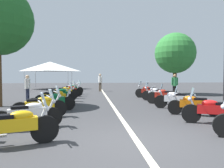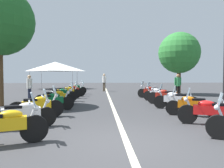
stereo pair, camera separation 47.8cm
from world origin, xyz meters
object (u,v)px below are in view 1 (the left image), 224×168
at_px(motorcycle_left_row_8, 72,89).
at_px(motorcycle_right_row_1, 215,110).
at_px(event_tent, 50,66).
at_px(roadside_tree_1, 175,53).
at_px(motorcycle_right_row_6, 148,91).
at_px(traffic_cone_2, 174,96).
at_px(motorcycle_left_row_7, 69,91).
at_px(motorcycle_left_row_5, 60,94).
at_px(motorcycle_right_row_5, 156,94).
at_px(motorcycle_left_row_3, 52,101).
at_px(bystander_2, 28,86).
at_px(motorcycle_left_row_0, 15,126).
at_px(traffic_cone_1, 164,94).
at_px(motorcycle_right_row_3, 176,99).
at_px(motorcycle_left_row_2, 41,106).
at_px(motorcycle_left_row_4, 55,97).
at_px(motorcycle_right_row_4, 165,96).
at_px(bystander_0, 100,81).
at_px(bystander_1, 175,84).
at_px(motorcycle_left_row_1, 29,114).
at_px(motorcycle_right_row_2, 193,104).
at_px(motorcycle_left_row_6, 64,92).

xyz_separation_m(motorcycle_left_row_8, motorcycle_right_row_1, (-11.49, -5.73, 0.01)).
bearing_deg(event_tent, roadside_tree_1, -123.88).
height_order(motorcycle_right_row_6, traffic_cone_2, motorcycle_right_row_6).
distance_m(motorcycle_left_row_7, motorcycle_right_row_1, 11.27).
xyz_separation_m(motorcycle_left_row_5, motorcycle_right_row_5, (0.05, -6.03, -0.01)).
height_order(motorcycle_left_row_3, motorcycle_left_row_8, motorcycle_left_row_8).
bearing_deg(bystander_2, motorcycle_left_row_0, 67.57).
xyz_separation_m(motorcycle_left_row_8, traffic_cone_1, (-3.10, -6.87, -0.17)).
bearing_deg(motorcycle_right_row_3, traffic_cone_2, -86.27).
bearing_deg(motorcycle_right_row_6, motorcycle_right_row_3, 122.38).
height_order(motorcycle_left_row_2, motorcycle_left_row_7, motorcycle_left_row_2).
bearing_deg(motorcycle_left_row_4, bystander_2, 121.89).
relative_size(traffic_cone_1, roadside_tree_1, 0.12).
distance_m(motorcycle_left_row_7, motorcycle_right_row_4, 7.53).
height_order(motorcycle_left_row_5, bystander_0, bystander_0).
relative_size(motorcycle_left_row_8, motorcycle_right_row_5, 1.11).
distance_m(motorcycle_right_row_3, roadside_tree_1, 8.78).
relative_size(motorcycle_left_row_4, bystander_1, 1.20).
bearing_deg(bystander_2, motorcycle_right_row_6, 155.05).
xyz_separation_m(motorcycle_left_row_7, traffic_cone_2, (-3.12, -7.00, -0.17)).
relative_size(bystander_0, bystander_1, 1.05).
height_order(motorcycle_left_row_1, motorcycle_right_row_6, motorcycle_right_row_6).
distance_m(motorcycle_left_row_3, bystander_2, 4.02).
xyz_separation_m(motorcycle_left_row_1, motorcycle_left_row_2, (1.64, 0.03, 0.01)).
distance_m(motorcycle_left_row_3, traffic_cone_2, 7.87).
bearing_deg(motorcycle_right_row_1, traffic_cone_1, -75.26).
bearing_deg(motorcycle_left_row_4, motorcycle_right_row_2, -45.11).
bearing_deg(motorcycle_left_row_4, motorcycle_right_row_4, -16.52).
distance_m(motorcycle_left_row_4, motorcycle_left_row_6, 3.30).
bearing_deg(motorcycle_left_row_7, motorcycle_right_row_4, -57.27).
relative_size(motorcycle_left_row_2, motorcycle_left_row_4, 0.96).
bearing_deg(motorcycle_right_row_1, motorcycle_left_row_0, 38.49).
height_order(motorcycle_left_row_0, event_tent, event_tent).
distance_m(motorcycle_left_row_1, event_tent, 19.40).
height_order(motorcycle_left_row_3, bystander_0, bystander_0).
distance_m(motorcycle_left_row_3, event_tent, 16.23).
relative_size(motorcycle_right_row_4, motorcycle_right_row_5, 1.09).
bearing_deg(motorcycle_right_row_2, bystander_2, -9.78).
bearing_deg(motorcycle_left_row_4, motorcycle_left_row_2, -106.34).
distance_m(motorcycle_left_row_2, bystander_2, 5.42).
bearing_deg(motorcycle_left_row_1, motorcycle_right_row_5, 26.32).
bearing_deg(event_tent, traffic_cone_2, -140.78).
bearing_deg(motorcycle_left_row_5, bystander_0, 51.23).
distance_m(motorcycle_left_row_0, traffic_cone_1, 12.24).
relative_size(motorcycle_left_row_2, motorcycle_left_row_3, 0.93).
bearing_deg(motorcycle_right_row_2, motorcycle_left_row_0, 51.29).
height_order(motorcycle_left_row_0, traffic_cone_2, motorcycle_left_row_0).
bearing_deg(event_tent, motorcycle_left_row_0, -171.55).
xyz_separation_m(motorcycle_left_row_1, motorcycle_right_row_3, (3.38, -5.96, 0.01)).
height_order(motorcycle_left_row_1, traffic_cone_1, motorcycle_left_row_1).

